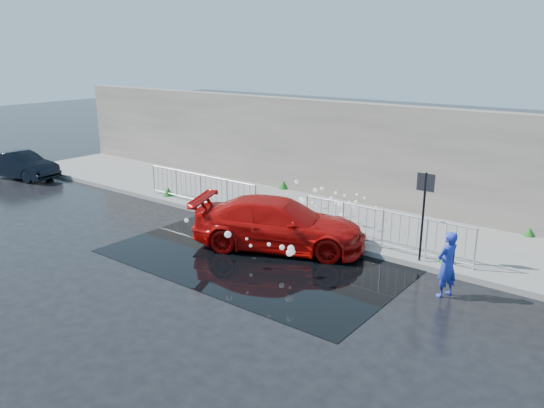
{
  "coord_description": "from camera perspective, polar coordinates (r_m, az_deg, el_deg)",
  "views": [
    {
      "loc": [
        8.99,
        -9.37,
        5.44
      ],
      "look_at": [
        -0.27,
        2.61,
        1.0
      ],
      "focal_mm": 35.0,
      "sensor_mm": 36.0,
      "label": 1
    }
  ],
  "objects": [
    {
      "name": "dark_car",
      "position": [
        25.54,
        -25.38,
        3.79
      ],
      "size": [
        3.71,
        1.88,
        1.17
      ],
      "primitive_type": "imported",
      "rotation": [
        0.0,
        0.0,
        1.76
      ],
      "color": "black",
      "rests_on": "ground"
    },
    {
      "name": "curb",
      "position": [
        16.21,
        1.58,
        -2.98
      ],
      "size": [
        30.0,
        0.25,
        0.16
      ],
      "primitive_type": "cube",
      "color": "slate",
      "rests_on": "ground"
    },
    {
      "name": "ground",
      "position": [
        14.08,
        -5.69,
        -6.47
      ],
      "size": [
        90.0,
        90.0,
        0.0
      ],
      "primitive_type": "plane",
      "color": "black",
      "rests_on": "ground"
    },
    {
      "name": "sign_post",
      "position": [
        13.87,
        16.04,
        0.14
      ],
      "size": [
        0.45,
        0.06,
        2.5
      ],
      "color": "black",
      "rests_on": "ground"
    },
    {
      "name": "puddle",
      "position": [
        14.47,
        -1.51,
        -5.73
      ],
      "size": [
        8.0,
        5.0,
        0.01
      ],
      "primitive_type": "cube",
      "color": "black",
      "rests_on": "ground"
    },
    {
      "name": "person",
      "position": [
        12.64,
        18.3,
        -6.17
      ],
      "size": [
        0.57,
        0.67,
        1.56
      ],
      "primitive_type": "imported",
      "rotation": [
        0.0,
        0.0,
        -1.97
      ],
      "color": "#2435B5",
      "rests_on": "ground"
    },
    {
      "name": "water_spray",
      "position": [
        15.54,
        3.09,
        -1.42
      ],
      "size": [
        3.54,
        5.55,
        1.06
      ],
      "color": "white",
      "rests_on": "ground"
    },
    {
      "name": "railing_right",
      "position": [
        14.83,
        11.82,
        -2.52
      ],
      "size": [
        5.05,
        0.05,
        1.1
      ],
      "color": "silver",
      "rests_on": "pavement"
    },
    {
      "name": "red_car",
      "position": [
        14.94,
        0.75,
        -2.15
      ],
      "size": [
        5.24,
        3.75,
        1.41
      ],
      "primitive_type": "imported",
      "rotation": [
        0.0,
        0.0,
        1.98
      ],
      "color": "#AB0806",
      "rests_on": "ground"
    },
    {
      "name": "railing_left",
      "position": [
        18.78,
        -7.66,
        1.69
      ],
      "size": [
        5.05,
        0.05,
        1.1
      ],
      "color": "silver",
      "rests_on": "pavement"
    },
    {
      "name": "weeds",
      "position": [
        17.41,
        3.54,
        -0.8
      ],
      "size": [
        12.17,
        3.93,
        0.42
      ],
      "color": "#175616",
      "rests_on": "pavement"
    },
    {
      "name": "pavement",
      "position": [
        17.78,
        5.39,
        -1.29
      ],
      "size": [
        30.0,
        4.0,
        0.15
      ],
      "primitive_type": "cube",
      "color": "slate",
      "rests_on": "ground"
    },
    {
      "name": "retaining_wall",
      "position": [
        19.19,
        9.08,
        5.5
      ],
      "size": [
        30.0,
        0.6,
        3.5
      ],
      "primitive_type": "cube",
      "color": "#635B53",
      "rests_on": "pavement"
    }
  ]
}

